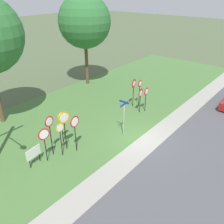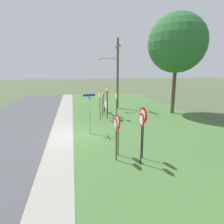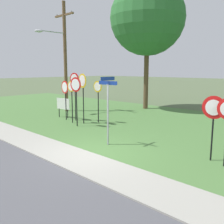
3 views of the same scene
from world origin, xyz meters
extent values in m
plane|color=#4C5B3D|center=(0.00, 0.00, 0.00)|extent=(160.00, 160.00, 0.00)
cube|color=#4C4C51|center=(0.00, -4.80, 0.01)|extent=(44.00, 6.40, 0.01)
cube|color=#99968C|center=(0.00, -0.80, 0.03)|extent=(44.00, 1.60, 0.06)
cube|color=#477038|center=(0.00, 6.00, 0.02)|extent=(44.00, 12.00, 0.04)
cylinder|color=black|center=(-3.93, 2.44, 1.21)|extent=(0.06, 0.06, 2.34)
cylinder|color=red|center=(-3.93, 2.40, 2.32)|extent=(0.78, 0.09, 0.78)
cylinder|color=white|center=(-3.93, 2.38, 2.32)|extent=(0.60, 0.06, 0.61)
cylinder|color=black|center=(-5.19, 3.34, 1.33)|extent=(0.06, 0.06, 2.58)
cylinder|color=red|center=(-5.19, 3.30, 2.57)|extent=(0.70, 0.11, 0.70)
cylinder|color=white|center=(-5.19, 3.28, 2.57)|extent=(0.54, 0.07, 0.55)
cylinder|color=black|center=(-4.83, 2.82, 1.12)|extent=(0.06, 0.06, 2.16)
cylinder|color=gold|center=(-4.83, 2.78, 2.16)|extent=(0.61, 0.03, 0.61)
cylinder|color=white|center=(-4.83, 2.76, 2.16)|extent=(0.47, 0.01, 0.47)
cylinder|color=black|center=(-3.82, 3.93, 1.11)|extent=(0.06, 0.06, 2.15)
cylinder|color=gold|center=(-3.82, 3.89, 2.14)|extent=(0.64, 0.04, 0.64)
cylinder|color=white|center=(-3.82, 3.87, 2.14)|extent=(0.50, 0.02, 0.50)
cylinder|color=black|center=(-4.19, 3.13, 1.29)|extent=(0.06, 0.06, 2.51)
cylinder|color=gold|center=(-4.19, 3.09, 2.49)|extent=(0.79, 0.17, 0.80)
cylinder|color=white|center=(-4.19, 3.07, 2.49)|extent=(0.61, 0.12, 0.62)
cylinder|color=black|center=(-5.84, 3.11, 1.08)|extent=(0.06, 0.06, 2.07)
cylinder|color=red|center=(-5.84, 3.07, 2.05)|extent=(0.77, 0.13, 0.77)
cylinder|color=white|center=(-5.84, 3.05, 2.05)|extent=(0.60, 0.09, 0.60)
cylinder|color=black|center=(4.06, 2.08, 1.01)|extent=(0.06, 0.06, 1.94)
cone|color=red|center=(4.06, 2.04, 1.91)|extent=(0.69, 0.04, 0.69)
cone|color=silver|center=(4.06, 2.02, 1.91)|extent=(0.47, 0.02, 0.47)
cylinder|color=black|center=(4.11, 3.44, 1.22)|extent=(0.06, 0.06, 2.35)
cone|color=red|center=(4.11, 3.40, 2.31)|extent=(0.79, 0.13, 0.79)
cone|color=white|center=(4.11, 3.38, 2.31)|extent=(0.54, 0.08, 0.54)
cylinder|color=black|center=(3.53, 2.31, 1.00)|extent=(0.06, 0.06, 1.92)
cone|color=red|center=(3.53, 2.27, 1.88)|extent=(0.78, 0.11, 0.78)
cone|color=white|center=(3.53, 2.25, 1.88)|extent=(0.53, 0.07, 0.53)
cylinder|color=black|center=(4.67, 3.15, 1.16)|extent=(0.06, 0.06, 2.25)
cone|color=red|center=(4.67, 3.11, 2.22)|extent=(0.67, 0.06, 0.67)
cone|color=white|center=(4.67, 3.09, 2.22)|extent=(0.46, 0.03, 0.46)
cylinder|color=#9EA0A8|center=(-0.32, 1.18, 1.28)|extent=(0.07, 0.07, 2.47)
cylinder|color=#9EA0A8|center=(-0.32, 1.18, 2.53)|extent=(0.09, 0.09, 0.03)
cube|color=navy|center=(-0.32, 1.18, 2.59)|extent=(0.96, 0.07, 0.15)
cube|color=navy|center=(-0.32, 1.18, 2.76)|extent=(0.07, 0.82, 0.15)
cylinder|color=black|center=(-6.92, 3.34, 0.32)|extent=(0.05, 0.05, 0.55)
cylinder|color=black|center=(-6.16, 3.45, 0.32)|extent=(0.05, 0.05, 0.55)
cube|color=white|center=(-6.54, 3.40, 0.94)|extent=(1.09, 0.19, 0.70)
cylinder|color=brown|center=(5.76, 10.94, 2.72)|extent=(0.36, 0.36, 5.36)
sphere|color=#2D6B33|center=(5.76, 10.94, 6.76)|extent=(5.44, 5.44, 5.44)
cylinder|color=black|center=(8.93, -3.01, 0.31)|extent=(0.60, 0.19, 0.60)
camera|label=1|loc=(-12.66, -7.88, 9.95)|focal=38.63mm
camera|label=2|loc=(12.53, 0.10, 4.49)|focal=30.26mm
camera|label=3|loc=(6.79, -6.02, 3.14)|focal=40.47mm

